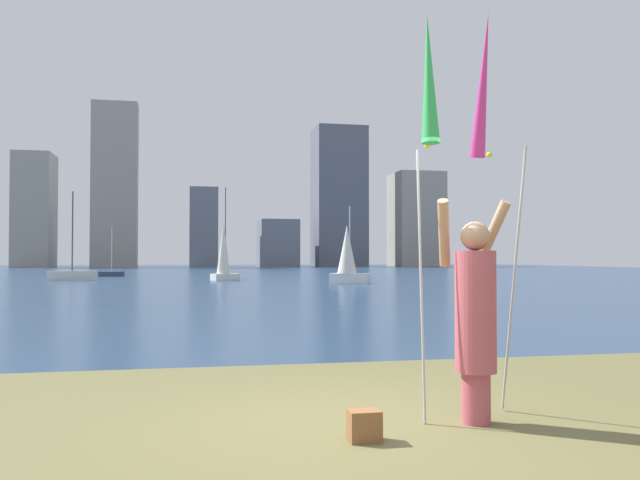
# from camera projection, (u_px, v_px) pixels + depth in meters

# --- Properties ---
(ground) EXTENTS (120.00, 138.00, 0.12)m
(ground) POSITION_uv_depth(u_px,v_px,m) (203.00, 275.00, 55.79)
(ground) COLOR brown
(person) EXTENTS (0.73, 0.54, 1.99)m
(person) POSITION_uv_depth(u_px,v_px,m) (475.00, 312.00, 5.90)
(person) COLOR #B24C59
(person) RESTS_ON ground
(kite_flag_left) EXTENTS (0.16, 0.44, 3.62)m
(kite_flag_left) POSITION_uv_depth(u_px,v_px,m) (429.00, 88.00, 5.80)
(kite_flag_left) COLOR #B2B2B7
(kite_flag_left) RESTS_ON ground
(kite_flag_right) EXTENTS (0.16, 1.10, 3.93)m
(kite_flag_right) POSITION_uv_depth(u_px,v_px,m) (484.00, 93.00, 6.78)
(kite_flag_right) COLOR #B2B2B7
(kite_flag_right) RESTS_ON ground
(bag) EXTENTS (0.25, 0.19, 0.25)m
(bag) POSITION_uv_depth(u_px,v_px,m) (365.00, 426.00, 5.30)
(bag) COLOR brown
(bag) RESTS_ON ground
(sailboat_5) EXTENTS (2.94, 0.85, 5.59)m
(sailboat_5) POSITION_uv_depth(u_px,v_px,m) (72.00, 274.00, 41.51)
(sailboat_5) COLOR silver
(sailboat_5) RESTS_ON ground
(sailboat_6) EXTENTS (1.89, 1.46, 5.86)m
(sailboat_6) POSITION_uv_depth(u_px,v_px,m) (224.00, 253.00, 41.77)
(sailboat_6) COLOR white
(sailboat_6) RESTS_ON ground
(sailboat_7) EXTENTS (2.31, 1.78, 4.30)m
(sailboat_7) POSITION_uv_depth(u_px,v_px,m) (348.00, 257.00, 36.73)
(sailboat_7) COLOR white
(sailboat_7) RESTS_ON ground
(sailboat_8) EXTENTS (1.86, 0.69, 3.74)m
(sailboat_8) POSITION_uv_depth(u_px,v_px,m) (112.00, 273.00, 50.06)
(sailboat_8) COLOR #333D51
(sailboat_8) RESTS_ON ground
(skyline_tower_1) EXTENTS (5.01, 6.77, 16.01)m
(skyline_tower_1) POSITION_uv_depth(u_px,v_px,m) (35.00, 210.00, 93.39)
(skyline_tower_1) COLOR gray
(skyline_tower_1) RESTS_ON ground
(skyline_tower_2) EXTENTS (6.19, 3.39, 23.23)m
(skyline_tower_2) POSITION_uv_depth(u_px,v_px,m) (115.00, 185.00, 93.46)
(skyline_tower_2) COLOR gray
(skyline_tower_2) RESTS_ON ground
(skyline_tower_3) EXTENTS (4.10, 3.43, 11.68)m
(skyline_tower_3) POSITION_uv_depth(u_px,v_px,m) (204.00, 227.00, 97.55)
(skyline_tower_3) COLOR slate
(skyline_tower_3) RESTS_ON ground
(skyline_tower_4) EXTENTS (5.60, 7.18, 6.94)m
(skyline_tower_4) POSITION_uv_depth(u_px,v_px,m) (278.00, 243.00, 98.63)
(skyline_tower_4) COLOR slate
(skyline_tower_4) RESTS_ON ground
(skyline_tower_5) EXTENTS (7.67, 7.25, 21.37)m
(skyline_tower_5) POSITION_uv_depth(u_px,v_px,m) (339.00, 197.00, 102.63)
(skyline_tower_5) COLOR #565B66
(skyline_tower_5) RESTS_ON ground
(skyline_tower_6) EXTENTS (7.41, 7.80, 14.77)m
(skyline_tower_6) POSITION_uv_depth(u_px,v_px,m) (416.00, 220.00, 105.53)
(skyline_tower_6) COLOR gray
(skyline_tower_6) RESTS_ON ground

